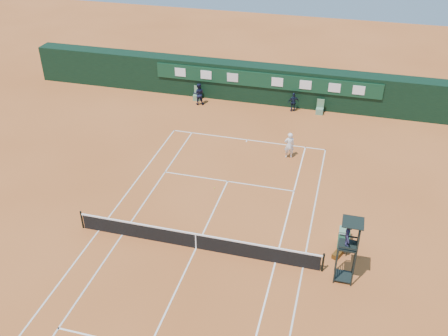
# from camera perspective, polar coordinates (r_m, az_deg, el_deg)

# --- Properties ---
(ground) EXTENTS (90.00, 90.00, 0.00)m
(ground) POSITION_cam_1_polar(r_m,az_deg,el_deg) (25.95, -3.21, -9.13)
(ground) COLOR #C1642D
(ground) RESTS_ON ground
(court_lines) EXTENTS (11.05, 23.85, 0.01)m
(court_lines) POSITION_cam_1_polar(r_m,az_deg,el_deg) (25.94, -3.21, -9.12)
(court_lines) COLOR white
(court_lines) RESTS_ON ground
(tennis_net) EXTENTS (12.90, 0.10, 1.10)m
(tennis_net) POSITION_cam_1_polar(r_m,az_deg,el_deg) (25.61, -3.24, -8.28)
(tennis_net) COLOR black
(tennis_net) RESTS_ON ground
(back_wall) EXTENTS (40.00, 1.65, 3.00)m
(back_wall) POSITION_cam_1_polar(r_m,az_deg,el_deg) (40.81, 4.87, 9.58)
(back_wall) COLOR black
(back_wall) RESTS_ON ground
(linesman_chair_left) EXTENTS (0.55, 0.50, 1.15)m
(linesman_chair_left) POSITION_cam_1_polar(r_m,az_deg,el_deg) (41.39, -3.11, 8.19)
(linesman_chair_left) COLOR #5B8B65
(linesman_chair_left) RESTS_ON ground
(linesman_chair_right) EXTENTS (0.55, 0.50, 1.15)m
(linesman_chair_right) POSITION_cam_1_polar(r_m,az_deg,el_deg) (39.69, 10.88, 6.54)
(linesman_chair_right) COLOR #5C8C6A
(linesman_chair_right) RESTS_ON ground
(umpire_chair) EXTENTS (0.96, 0.95, 3.42)m
(umpire_chair) POSITION_cam_1_polar(r_m,az_deg,el_deg) (23.36, 14.10, -7.83)
(umpire_chair) COLOR black
(umpire_chair) RESTS_ON ground
(player_bench) EXTENTS (0.56, 1.20, 1.10)m
(player_bench) POSITION_cam_1_polar(r_m,az_deg,el_deg) (26.23, 13.74, -7.96)
(player_bench) COLOR #173A26
(player_bench) RESTS_ON ground
(tennis_bag) EXTENTS (0.59, 0.79, 0.27)m
(tennis_bag) POSITION_cam_1_polar(r_m,az_deg,el_deg) (26.01, 12.88, -9.55)
(tennis_bag) COLOR black
(tennis_bag) RESTS_ON ground
(cooler) EXTENTS (0.57, 0.57, 0.65)m
(cooler) POSITION_cam_1_polar(r_m,az_deg,el_deg) (26.99, 13.58, -7.35)
(cooler) COLOR silver
(cooler) RESTS_ON ground
(tennis_ball) EXTENTS (0.07, 0.07, 0.07)m
(tennis_ball) POSITION_cam_1_polar(r_m,az_deg,el_deg) (30.17, -1.10, -2.30)
(tennis_ball) COLOR #B8D631
(tennis_ball) RESTS_ON ground
(player) EXTENTS (0.77, 0.63, 1.83)m
(player) POSITION_cam_1_polar(r_m,az_deg,el_deg) (33.10, 7.47, 2.59)
(player) COLOR white
(player) RESTS_ON ground
(ball_kid_left) EXTENTS (0.99, 0.84, 1.78)m
(ball_kid_left) POSITION_cam_1_polar(r_m,az_deg,el_deg) (40.38, -2.90, 8.45)
(ball_kid_left) COLOR black
(ball_kid_left) RESTS_ON ground
(ball_kid_right) EXTENTS (0.97, 0.75, 1.54)m
(ball_kid_right) POSITION_cam_1_polar(r_m,az_deg,el_deg) (39.56, 7.94, 7.46)
(ball_kid_right) COLOR black
(ball_kid_right) RESTS_ON ground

